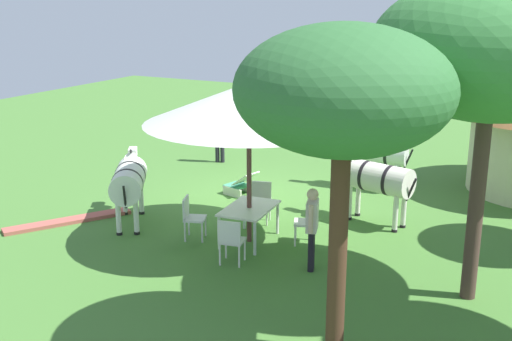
{
  "coord_description": "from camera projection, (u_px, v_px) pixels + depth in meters",
  "views": [
    {
      "loc": [
        13.39,
        6.9,
        4.96
      ],
      "look_at": [
        0.91,
        0.39,
        1.0
      ],
      "focal_mm": 44.51,
      "sensor_mm": 36.0,
      "label": 1
    }
  ],
  "objects": [
    {
      "name": "striped_lounge_chair",
      "position": [
        241.0,
        185.0,
        16.08
      ],
      "size": [
        0.7,
        0.9,
        0.64
      ],
      "rotation": [
        0.0,
        0.0,
        2.91
      ],
      "color": "#3C956A",
      "rests_on": "ground_plane"
    },
    {
      "name": "zebra_nearest_camera",
      "position": [
        373.0,
        152.0,
        16.4
      ],
      "size": [
        0.67,
        2.32,
        1.52
      ],
      "rotation": [
        0.0,
        0.0,
        3.18
      ],
      "color": "silver",
      "rests_on": "ground_plane"
    },
    {
      "name": "zebra_by_umbrella",
      "position": [
        129.0,
        180.0,
        13.88
      ],
      "size": [
        2.08,
        1.54,
        1.54
      ],
      "rotation": [
        0.0,
        0.0,
        2.14
      ],
      "color": "silver",
      "rests_on": "ground_plane"
    },
    {
      "name": "zebra_toward_hut",
      "position": [
        375.0,
        178.0,
        13.88
      ],
      "size": [
        1.0,
        2.17,
        1.58
      ],
      "rotation": [
        0.0,
        0.0,
        2.9
      ],
      "color": "silver",
      "rests_on": "ground_plane"
    },
    {
      "name": "patio_chair_near_hut",
      "position": [
        309.0,
        219.0,
        12.86
      ],
      "size": [
        0.57,
        0.55,
        0.9
      ],
      "rotation": [
        0.0,
        0.0,
        -2.76
      ],
      "color": "white",
      "rests_on": "ground_plane"
    },
    {
      "name": "patio_chair_west_end",
      "position": [
        261.0,
        199.0,
        14.12
      ],
      "size": [
        0.53,
        0.54,
        0.9
      ],
      "rotation": [
        0.0,
        0.0,
        -1.29
      ],
      "color": "silver",
      "rests_on": "ground_plane"
    },
    {
      "name": "acacia_tree_right_background",
      "position": [
        492.0,
        49.0,
        9.6
      ],
      "size": [
        3.7,
        3.7,
        5.26
      ],
      "color": "#49322B",
      "rests_on": "ground_plane"
    },
    {
      "name": "patio_dining_table",
      "position": [
        249.0,
        211.0,
        12.94
      ],
      "size": [
        1.43,
        1.0,
        0.74
      ],
      "rotation": [
        0.0,
        0.0,
        0.08
      ],
      "color": "silver",
      "rests_on": "ground_plane"
    },
    {
      "name": "brick_patio_kerb",
      "position": [
        69.0,
        221.0,
        14.17
      ],
      "size": [
        2.57,
        1.79,
        0.08
      ],
      "primitive_type": "cube",
      "rotation": [
        0.0,
        0.0,
        2.58
      ],
      "color": "#A85246",
      "rests_on": "ground_plane"
    },
    {
      "name": "guest_beside_umbrella",
      "position": [
        312.0,
        222.0,
        11.51
      ],
      "size": [
        0.55,
        0.31,
        1.58
      ],
      "rotation": [
        0.0,
        0.0,
        3.44
      ],
      "color": "black",
      "rests_on": "ground_plane"
    },
    {
      "name": "ground_plane",
      "position": [
        259.0,
        198.0,
        15.85
      ],
      "size": [
        36.0,
        36.0,
        0.0
      ],
      "primitive_type": "plane",
      "color": "#42722F"
    },
    {
      "name": "acacia_tree_far_lawn",
      "position": [
        344.0,
        92.0,
        8.06
      ],
      "size": [
        2.84,
        2.84,
        4.62
      ],
      "color": "#462B1D",
      "rests_on": "ground_plane"
    },
    {
      "name": "patio_chair_east_end",
      "position": [
        191.0,
        215.0,
        13.11
      ],
      "size": [
        0.56,
        0.55,
        0.9
      ],
      "rotation": [
        0.0,
        0.0,
        0.37
      ],
      "color": "silver",
      "rests_on": "ground_plane"
    },
    {
      "name": "shade_umbrella",
      "position": [
        249.0,
        103.0,
        12.34
      ],
      "size": [
        4.17,
        4.17,
        3.29
      ],
      "color": "brown",
      "rests_on": "ground_plane"
    },
    {
      "name": "standing_watcher",
      "position": [
        220.0,
        128.0,
        18.93
      ],
      "size": [
        0.37,
        0.59,
        1.75
      ],
      "rotation": [
        0.0,
        0.0,
        -1.22
      ],
      "color": "black",
      "rests_on": "ground_plane"
    },
    {
      "name": "patio_chair_near_lawn",
      "position": [
        231.0,
        239.0,
        11.85
      ],
      "size": [
        0.5,
        0.52,
        0.9
      ],
      "rotation": [
        0.0,
        0.0,
        -4.51
      ],
      "color": "white",
      "rests_on": "ground_plane"
    }
  ]
}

